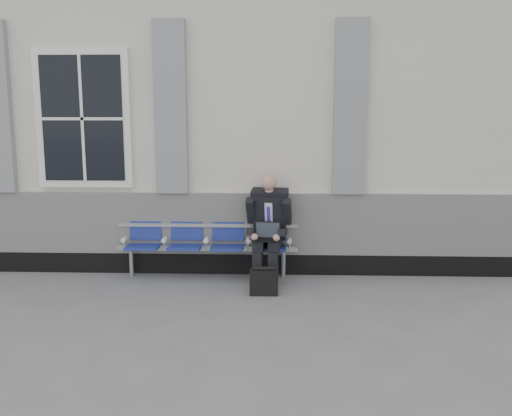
{
  "coord_description": "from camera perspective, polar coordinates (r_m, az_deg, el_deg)",
  "views": [
    {
      "loc": [
        3.09,
        -6.6,
        2.41
      ],
      "look_at": [
        2.82,
        0.9,
        1.08
      ],
      "focal_mm": 40.0,
      "sensor_mm": 36.0,
      "label": 1
    }
  ],
  "objects": [
    {
      "name": "briefcase",
      "position": [
        7.46,
        0.78,
        -7.39
      ],
      "size": [
        0.37,
        0.16,
        0.38
      ],
      "color": "black",
      "rests_on": "ground"
    },
    {
      "name": "businessman",
      "position": [
        7.95,
        1.27,
        -1.6
      ],
      "size": [
        0.65,
        0.87,
        1.51
      ],
      "color": "black",
      "rests_on": "ground"
    },
    {
      "name": "ground",
      "position": [
        7.68,
        -22.05,
        -9.01
      ],
      "size": [
        70.0,
        70.0,
        0.0
      ],
      "primitive_type": "plane",
      "color": "slate",
      "rests_on": "ground"
    },
    {
      "name": "station_building",
      "position": [
        10.55,
        -15.23,
        8.68
      ],
      "size": [
        14.4,
        4.4,
        4.49
      ],
      "color": "beige",
      "rests_on": "ground"
    },
    {
      "name": "bench",
      "position": [
        8.2,
        -4.93,
        -3.09
      ],
      "size": [
        2.6,
        0.47,
        0.91
      ],
      "color": "#9EA0A3",
      "rests_on": "ground"
    }
  ]
}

